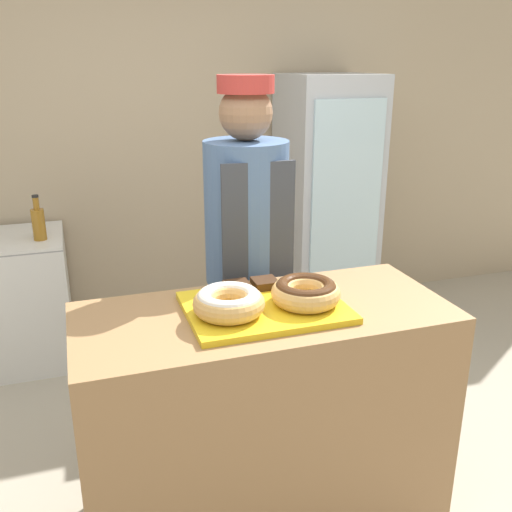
{
  "coord_description": "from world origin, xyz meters",
  "views": [
    {
      "loc": [
        -0.63,
        -1.82,
        1.84
      ],
      "look_at": [
        0.0,
        0.1,
        1.14
      ],
      "focal_mm": 40.0,
      "sensor_mm": 36.0,
      "label": 1
    }
  ],
  "objects_px": {
    "baker_person": "(247,263)",
    "beverage_fridge": "(326,203)",
    "donut_chocolate_glaze": "(306,291)",
    "brownie_back_right": "(265,283)",
    "donut_light_glaze": "(229,301)",
    "brownie_back_left": "(237,286)",
    "bottle_amber": "(38,223)",
    "serving_tray": "(264,307)"
  },
  "relations": [
    {
      "from": "baker_person",
      "to": "beverage_fridge",
      "type": "distance_m",
      "value": 1.53
    },
    {
      "from": "donut_chocolate_glaze",
      "to": "brownie_back_right",
      "type": "relative_size",
      "value": 2.7
    },
    {
      "from": "donut_chocolate_glaze",
      "to": "beverage_fridge",
      "type": "height_order",
      "value": "beverage_fridge"
    },
    {
      "from": "donut_light_glaze",
      "to": "brownie_back_left",
      "type": "xyz_separation_m",
      "value": [
        0.09,
        0.2,
        -0.03
      ]
    },
    {
      "from": "brownie_back_left",
      "to": "bottle_amber",
      "type": "xyz_separation_m",
      "value": [
        -0.78,
        1.5,
        -0.07
      ]
    },
    {
      "from": "baker_person",
      "to": "serving_tray",
      "type": "bearing_deg",
      "value": -100.92
    },
    {
      "from": "baker_person",
      "to": "donut_chocolate_glaze",
      "type": "bearing_deg",
      "value": -86.36
    },
    {
      "from": "serving_tray",
      "to": "bottle_amber",
      "type": "height_order",
      "value": "bottle_amber"
    },
    {
      "from": "donut_light_glaze",
      "to": "bottle_amber",
      "type": "relative_size",
      "value": 0.95
    },
    {
      "from": "brownie_back_right",
      "to": "beverage_fridge",
      "type": "height_order",
      "value": "beverage_fridge"
    },
    {
      "from": "brownie_back_left",
      "to": "beverage_fridge",
      "type": "height_order",
      "value": "beverage_fridge"
    },
    {
      "from": "beverage_fridge",
      "to": "serving_tray",
      "type": "bearing_deg",
      "value": -121.28
    },
    {
      "from": "brownie_back_left",
      "to": "baker_person",
      "type": "height_order",
      "value": "baker_person"
    },
    {
      "from": "bottle_amber",
      "to": "serving_tray",
      "type": "bearing_deg",
      "value": -63.19
    },
    {
      "from": "donut_light_glaze",
      "to": "baker_person",
      "type": "bearing_deg",
      "value": 66.99
    },
    {
      "from": "donut_chocolate_glaze",
      "to": "brownie_back_right",
      "type": "height_order",
      "value": "donut_chocolate_glaze"
    },
    {
      "from": "serving_tray",
      "to": "donut_light_glaze",
      "type": "relative_size",
      "value": 2.25
    },
    {
      "from": "serving_tray",
      "to": "donut_light_glaze",
      "type": "height_order",
      "value": "donut_light_glaze"
    },
    {
      "from": "donut_light_glaze",
      "to": "bottle_amber",
      "type": "distance_m",
      "value": 1.83
    },
    {
      "from": "serving_tray",
      "to": "beverage_fridge",
      "type": "relative_size",
      "value": 0.33
    },
    {
      "from": "brownie_back_right",
      "to": "bottle_amber",
      "type": "relative_size",
      "value": 0.35
    },
    {
      "from": "serving_tray",
      "to": "donut_chocolate_glaze",
      "type": "relative_size",
      "value": 2.25
    },
    {
      "from": "bottle_amber",
      "to": "donut_light_glaze",
      "type": "bearing_deg",
      "value": -67.84
    },
    {
      "from": "serving_tray",
      "to": "brownie_back_left",
      "type": "xyz_separation_m",
      "value": [
        -0.06,
        0.16,
        0.03
      ]
    },
    {
      "from": "beverage_fridge",
      "to": "bottle_amber",
      "type": "bearing_deg",
      "value": -177.02
    },
    {
      "from": "donut_chocolate_glaze",
      "to": "beverage_fridge",
      "type": "bearing_deg",
      "value": 62.85
    },
    {
      "from": "donut_chocolate_glaze",
      "to": "donut_light_glaze",
      "type": "bearing_deg",
      "value": 180.0
    },
    {
      "from": "brownie_back_left",
      "to": "beverage_fridge",
      "type": "distance_m",
      "value": 1.96
    },
    {
      "from": "donut_light_glaze",
      "to": "brownie_back_right",
      "type": "xyz_separation_m",
      "value": [
        0.2,
        0.2,
        -0.03
      ]
    },
    {
      "from": "serving_tray",
      "to": "beverage_fridge",
      "type": "height_order",
      "value": "beverage_fridge"
    },
    {
      "from": "serving_tray",
      "to": "beverage_fridge",
      "type": "distance_m",
      "value": 2.06
    },
    {
      "from": "donut_light_glaze",
      "to": "donut_chocolate_glaze",
      "type": "bearing_deg",
      "value": 0.0
    },
    {
      "from": "donut_chocolate_glaze",
      "to": "baker_person",
      "type": "xyz_separation_m",
      "value": [
        -0.04,
        0.6,
        -0.09
      ]
    },
    {
      "from": "donut_chocolate_glaze",
      "to": "brownie_back_left",
      "type": "distance_m",
      "value": 0.29
    },
    {
      "from": "beverage_fridge",
      "to": "baker_person",
      "type": "bearing_deg",
      "value": -128.74
    },
    {
      "from": "brownie_back_left",
      "to": "bottle_amber",
      "type": "relative_size",
      "value": 0.35
    },
    {
      "from": "donut_chocolate_glaze",
      "to": "brownie_back_right",
      "type": "bearing_deg",
      "value": 114.16
    },
    {
      "from": "donut_light_glaze",
      "to": "donut_chocolate_glaze",
      "type": "relative_size",
      "value": 1.0
    },
    {
      "from": "donut_light_glaze",
      "to": "brownie_back_right",
      "type": "relative_size",
      "value": 2.7
    },
    {
      "from": "brownie_back_right",
      "to": "beverage_fridge",
      "type": "relative_size",
      "value": 0.05
    },
    {
      "from": "beverage_fridge",
      "to": "bottle_amber",
      "type": "xyz_separation_m",
      "value": [
        -1.9,
        -0.1,
        0.05
      ]
    },
    {
      "from": "brownie_back_right",
      "to": "donut_chocolate_glaze",
      "type": "bearing_deg",
      "value": -65.84
    }
  ]
}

